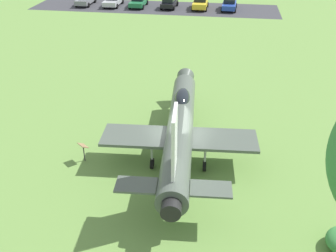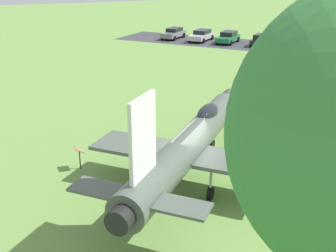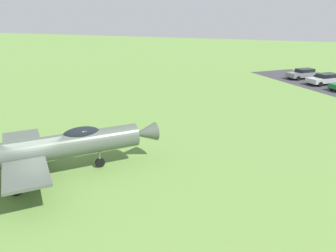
{
  "view_description": "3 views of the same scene",
  "coord_description": "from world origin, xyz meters",
  "px_view_note": "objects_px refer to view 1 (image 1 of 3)",
  "views": [
    {
      "loc": [
        12.31,
        13.11,
        12.5
      ],
      "look_at": [
        0.9,
        0.04,
        2.37
      ],
      "focal_mm": 40.75,
      "sensor_mm": 36.0,
      "label": 1
    },
    {
      "loc": [
        7.64,
        15.3,
        9.26
      ],
      "look_at": [
        0.57,
        -1.04,
        2.42
      ],
      "focal_mm": 44.71,
      "sensor_mm": 36.0,
      "label": 2
    },
    {
      "loc": [
        -12.84,
        13.75,
        9.41
      ],
      "look_at": [
        -5.53,
        -7.29,
        1.5
      ],
      "focal_mm": 35.2,
      "sensor_mm": 36.0,
      "label": 3
    }
  ],
  "objects_px": {
    "info_plaque": "(83,148)",
    "parked_car_silver": "(113,0)",
    "parked_car_blue": "(229,4)",
    "parked_car_yellow": "(200,3)",
    "parked_car_black": "(169,2)",
    "parked_car_green": "(139,1)",
    "display_jet": "(180,125)"
  },
  "relations": [
    {
      "from": "parked_car_silver",
      "to": "parked_car_yellow",
      "type": "bearing_deg",
      "value": 89.46
    },
    {
      "from": "parked_car_yellow",
      "to": "parked_car_silver",
      "type": "height_order",
      "value": "parked_car_yellow"
    },
    {
      "from": "parked_car_yellow",
      "to": "parked_car_black",
      "type": "xyz_separation_m",
      "value": [
        2.89,
        -3.17,
        -0.04
      ]
    },
    {
      "from": "info_plaque",
      "to": "parked_car_black",
      "type": "height_order",
      "value": "parked_car_black"
    },
    {
      "from": "parked_car_yellow",
      "to": "parked_car_black",
      "type": "height_order",
      "value": "parked_car_yellow"
    },
    {
      "from": "parked_car_blue",
      "to": "parked_car_silver",
      "type": "relative_size",
      "value": 0.9
    },
    {
      "from": "parked_car_yellow",
      "to": "parked_car_black",
      "type": "distance_m",
      "value": 4.29
    },
    {
      "from": "parked_car_yellow",
      "to": "parked_car_green",
      "type": "relative_size",
      "value": 0.94
    },
    {
      "from": "display_jet",
      "to": "parked_car_blue",
      "type": "height_order",
      "value": "display_jet"
    },
    {
      "from": "parked_car_black",
      "to": "parked_car_green",
      "type": "distance_m",
      "value": 4.39
    },
    {
      "from": "display_jet",
      "to": "parked_car_silver",
      "type": "relative_size",
      "value": 2.39
    },
    {
      "from": "parked_car_yellow",
      "to": "info_plaque",
      "type": "bearing_deg",
      "value": -4.93
    },
    {
      "from": "parked_car_green",
      "to": "parked_car_yellow",
      "type": "bearing_deg",
      "value": 89.59
    },
    {
      "from": "parked_car_blue",
      "to": "parked_car_yellow",
      "type": "relative_size",
      "value": 1.01
    },
    {
      "from": "parked_car_yellow",
      "to": "parked_car_silver",
      "type": "bearing_deg",
      "value": -89.64
    },
    {
      "from": "parked_car_black",
      "to": "parked_car_yellow",
      "type": "bearing_deg",
      "value": -84.7
    },
    {
      "from": "info_plaque",
      "to": "parked_car_green",
      "type": "distance_m",
      "value": 37.38
    },
    {
      "from": "display_jet",
      "to": "info_plaque",
      "type": "relative_size",
      "value": 10.19
    },
    {
      "from": "parked_car_yellow",
      "to": "parked_car_green",
      "type": "distance_m",
      "value": 8.67
    },
    {
      "from": "display_jet",
      "to": "info_plaque",
      "type": "xyz_separation_m",
      "value": [
        4.53,
        -2.96,
        -1.01
      ]
    },
    {
      "from": "parked_car_silver",
      "to": "parked_car_blue",
      "type": "bearing_deg",
      "value": 89.52
    },
    {
      "from": "parked_car_black",
      "to": "parked_car_green",
      "type": "relative_size",
      "value": 0.93
    },
    {
      "from": "info_plaque",
      "to": "parked_car_silver",
      "type": "bearing_deg",
      "value": -126.52
    },
    {
      "from": "parked_car_blue",
      "to": "parked_car_black",
      "type": "xyz_separation_m",
      "value": [
        5.44,
        -6.18,
        -0.02
      ]
    },
    {
      "from": "display_jet",
      "to": "parked_car_black",
      "type": "bearing_deg",
      "value": 5.51
    },
    {
      "from": "display_jet",
      "to": "parked_car_green",
      "type": "relative_size",
      "value": 2.51
    },
    {
      "from": "parked_car_green",
      "to": "display_jet",
      "type": "bearing_deg",
      "value": 16.04
    },
    {
      "from": "parked_car_silver",
      "to": "info_plaque",
      "type": "bearing_deg",
      "value": 12.98
    },
    {
      "from": "parked_car_silver",
      "to": "parked_car_green",
      "type": "bearing_deg",
      "value": 89.61
    },
    {
      "from": "parked_car_blue",
      "to": "parked_car_green",
      "type": "bearing_deg",
      "value": -87.84
    },
    {
      "from": "parked_car_black",
      "to": "parked_car_silver",
      "type": "bearing_deg",
      "value": 91.61
    },
    {
      "from": "info_plaque",
      "to": "parked_car_silver",
      "type": "xyz_separation_m",
      "value": [
        -22.65,
        -30.58,
        -0.11
      ]
    }
  ]
}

